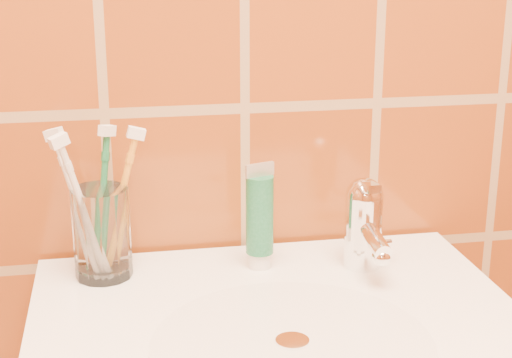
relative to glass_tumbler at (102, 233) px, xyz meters
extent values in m
cylinder|color=silver|center=(0.19, -0.21, -0.06)|extent=(0.30, 0.30, 0.00)
cylinder|color=white|center=(0.19, -0.21, -0.05)|extent=(0.04, 0.04, 0.00)
cylinder|color=white|center=(0.00, 0.00, 0.00)|extent=(0.09, 0.09, 0.12)
cylinder|color=white|center=(0.20, -0.01, -0.05)|extent=(0.03, 0.03, 0.02)
cylinder|color=#165E3A|center=(0.20, -0.01, 0.01)|extent=(0.04, 0.04, 0.10)
cube|color=beige|center=(0.20, -0.01, 0.07)|extent=(0.04, 0.00, 0.02)
cylinder|color=white|center=(0.33, -0.03, -0.01)|extent=(0.05, 0.05, 0.09)
sphere|color=white|center=(0.33, -0.03, 0.04)|extent=(0.05, 0.05, 0.05)
cylinder|color=white|center=(0.33, -0.07, 0.00)|extent=(0.02, 0.09, 0.03)
cube|color=white|center=(0.33, -0.04, 0.06)|extent=(0.02, 0.06, 0.01)
camera|label=1|loc=(0.02, -0.93, 0.35)|focal=55.00mm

